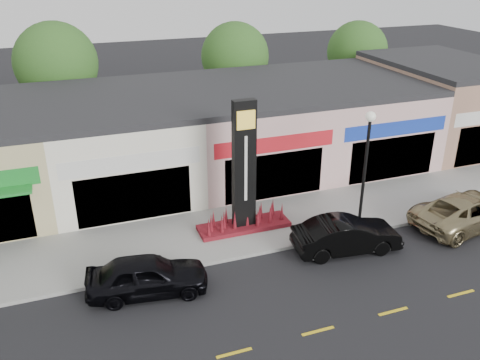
# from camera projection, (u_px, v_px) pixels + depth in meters

# --- Properties ---
(ground) EXTENTS (120.00, 120.00, 0.00)m
(ground) POSITION_uv_depth(u_px,v_px,m) (207.00, 298.00, 18.76)
(ground) COLOR black
(ground) RESTS_ON ground
(sidewalk) EXTENTS (52.00, 4.30, 0.15)m
(sidewalk) POSITION_uv_depth(u_px,v_px,m) (179.00, 239.00, 22.45)
(sidewalk) COLOR gray
(sidewalk) RESTS_ON ground
(curb) EXTENTS (52.00, 0.20, 0.15)m
(curb) POSITION_uv_depth(u_px,v_px,m) (192.00, 266.00, 20.52)
(curb) COLOR gray
(curb) RESTS_ON ground
(shop_cream) EXTENTS (7.00, 10.01, 4.80)m
(shop_cream) POSITION_uv_depth(u_px,v_px,m) (118.00, 142.00, 27.13)
(shop_cream) COLOR silver
(shop_cream) RESTS_ON ground
(shop_pink_w) EXTENTS (7.00, 10.01, 4.80)m
(shop_pink_w) POSITION_uv_depth(u_px,v_px,m) (241.00, 128.00, 29.31)
(shop_pink_w) COLOR beige
(shop_pink_w) RESTS_ON ground
(shop_pink_e) EXTENTS (7.00, 10.01, 4.80)m
(shop_pink_e) POSITION_uv_depth(u_px,v_px,m) (347.00, 115.00, 31.48)
(shop_pink_e) COLOR beige
(shop_pink_e) RESTS_ON ground
(shop_tan) EXTENTS (7.00, 10.01, 5.30)m
(shop_tan) POSITION_uv_depth(u_px,v_px,m) (439.00, 101.00, 33.56)
(shop_tan) COLOR #9B735A
(shop_tan) RESTS_ON ground
(tree_rear_west) EXTENTS (5.20, 5.20, 7.83)m
(tree_rear_west) POSITION_uv_depth(u_px,v_px,m) (56.00, 63.00, 32.06)
(tree_rear_west) COLOR #382619
(tree_rear_west) RESTS_ON ground
(tree_rear_mid) EXTENTS (4.80, 4.80, 7.29)m
(tree_rear_mid) POSITION_uv_depth(u_px,v_px,m) (235.00, 56.00, 35.93)
(tree_rear_mid) COLOR #382619
(tree_rear_mid) RESTS_ON ground
(tree_rear_east) EXTENTS (4.60, 4.60, 6.94)m
(tree_rear_east) POSITION_uv_depth(u_px,v_px,m) (357.00, 51.00, 39.15)
(tree_rear_east) COLOR #382619
(tree_rear_east) RESTS_ON ground
(lamp_east_near) EXTENTS (0.44, 0.44, 5.47)m
(lamp_east_near) POSITION_uv_depth(u_px,v_px,m) (366.00, 159.00, 21.95)
(lamp_east_near) COLOR black
(lamp_east_near) RESTS_ON sidewalk
(pylon_sign) EXTENTS (4.20, 1.30, 6.00)m
(pylon_sign) POSITION_uv_depth(u_px,v_px,m) (244.00, 186.00, 22.35)
(pylon_sign) COLOR #570F15
(pylon_sign) RESTS_ON sidewalk
(car_black_sedan) EXTENTS (2.43, 4.69, 1.52)m
(car_black_sedan) POSITION_uv_depth(u_px,v_px,m) (147.00, 275.00, 18.75)
(car_black_sedan) COLOR black
(car_black_sedan) RESTS_ON ground
(car_black_conv) EXTENTS (2.10, 4.71, 1.50)m
(car_black_conv) POSITION_uv_depth(u_px,v_px,m) (347.00, 235.00, 21.42)
(car_black_conv) COLOR black
(car_black_conv) RESTS_ON ground
(car_gold_suv) EXTENTS (3.33, 5.80, 1.52)m
(car_gold_suv) POSITION_uv_depth(u_px,v_px,m) (466.00, 211.00, 23.41)
(car_gold_suv) COLOR #9B8B62
(car_gold_suv) RESTS_ON ground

